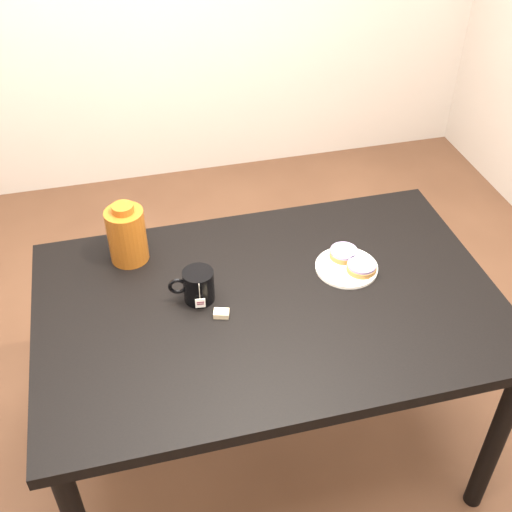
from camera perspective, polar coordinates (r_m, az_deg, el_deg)
name	(u,v)px	position (r m, az deg, el deg)	size (l,w,h in m)	color
ground_plane	(267,445)	(2.52, 0.96, -16.42)	(4.00, 4.00, 0.00)	brown
table	(269,319)	(2.00, 1.16, -5.65)	(1.40, 0.90, 0.75)	black
plate	(347,267)	(2.07, 8.05, -0.97)	(0.20, 0.20, 0.01)	white
bagel_back	(344,253)	(2.09, 7.80, 0.25)	(0.13, 0.13, 0.03)	brown
bagel_front	(362,267)	(2.05, 9.37, -0.96)	(0.13, 0.13, 0.03)	brown
mug	(198,286)	(1.92, -5.18, -2.63)	(0.14, 0.10, 0.10)	black
teabag_pouch	(221,313)	(1.89, -3.10, -5.12)	(0.04, 0.03, 0.02)	#C6B793
bagel_package	(127,234)	(2.08, -11.41, 1.89)	(0.15, 0.15, 0.21)	#622D0D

